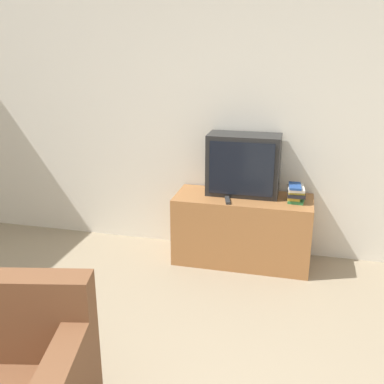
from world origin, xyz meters
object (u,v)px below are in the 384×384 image
television (243,165)px  book_stack (296,193)px  remote_on_stand (227,200)px  tv_stand (242,229)px

television → book_stack: (0.48, -0.10, -0.20)m
book_stack → remote_on_stand: 0.60m
television → remote_on_stand: size_ratio=3.77×
tv_stand → remote_on_stand: 0.38m
television → book_stack: size_ratio=2.89×
remote_on_stand → tv_stand: bearing=51.3°
television → book_stack: bearing=-12.3°
tv_stand → television: bearing=102.9°
tv_stand → remote_on_stand: size_ratio=7.21×
television → remote_on_stand: (-0.10, -0.24, -0.26)m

